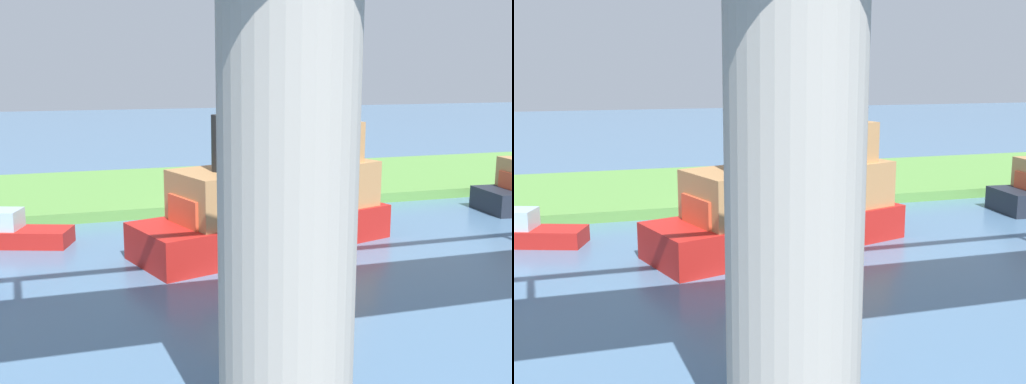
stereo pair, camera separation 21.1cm
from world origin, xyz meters
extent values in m
plane|color=#4C7093|center=(0.00, 0.00, 0.00)|extent=(160.00, 160.00, 0.00)
cube|color=#5B9342|center=(0.00, -6.00, 0.25)|extent=(80.00, 12.00, 0.50)
cylinder|color=#9E998E|center=(3.86, 18.46, 4.58)|extent=(2.47, 2.47, 9.16)
cylinder|color=#2D334C|center=(0.24, -1.51, 0.78)|extent=(0.29, 0.29, 0.55)
cylinder|color=blue|center=(0.24, -1.51, 1.35)|extent=(0.50, 0.50, 0.60)
sphere|color=tan|center=(0.24, -1.51, 1.77)|extent=(0.24, 0.24, 0.24)
cylinder|color=brown|center=(-3.64, -1.64, 0.97)|extent=(0.20, 0.20, 0.95)
cube|color=red|center=(0.22, 6.04, 0.68)|extent=(10.77, 6.30, 1.36)
cube|color=#B27F4C|center=(-0.33, 5.87, 2.27)|extent=(8.72, 5.37, 1.82)
cube|color=#B27F4C|center=(-1.08, 5.63, 3.98)|extent=(5.65, 4.00, 1.59)
cylinder|color=black|center=(2.17, 6.65, 4.20)|extent=(0.57, 0.57, 2.04)
cube|color=#D84C2D|center=(2.82, 6.85, 1.87)|extent=(2.34, 2.49, 1.02)
cube|color=red|center=(9.50, 2.85, 0.33)|extent=(4.52, 2.80, 0.66)
cube|color=silver|center=(10.03, 2.67, 1.04)|extent=(1.84, 1.64, 0.76)
camera|label=1|loc=(7.61, 28.71, 6.86)|focal=44.60mm
camera|label=2|loc=(7.41, 28.78, 6.86)|focal=44.60mm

